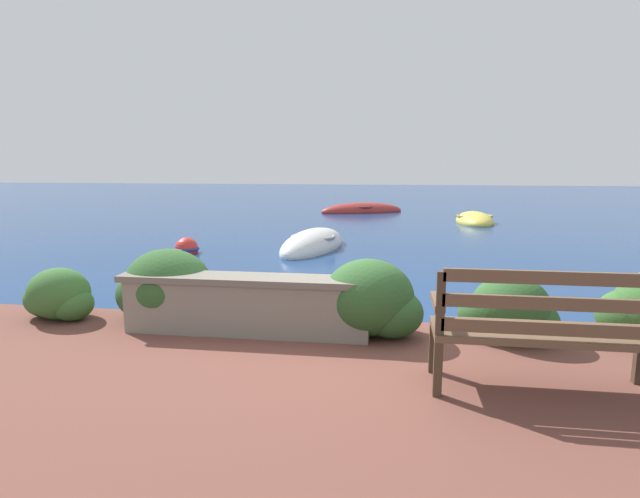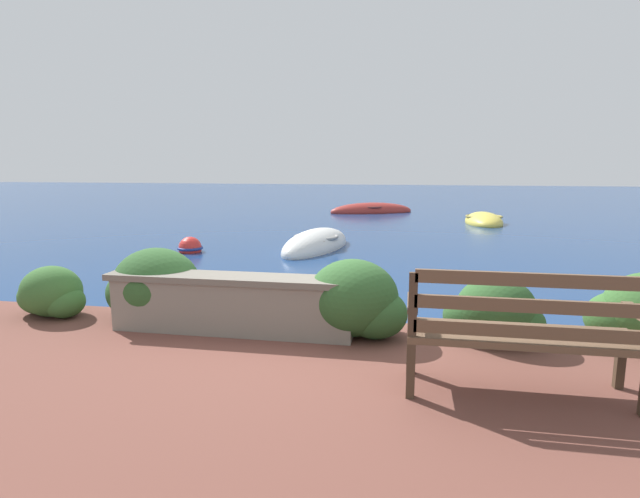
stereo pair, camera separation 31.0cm
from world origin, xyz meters
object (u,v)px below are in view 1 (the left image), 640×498
(park_bench, at_px, (546,328))
(rowboat_far, at_px, (362,211))
(rowboat_mid, at_px, (474,221))
(rowboat_nearest, at_px, (313,246))
(mooring_buoy, at_px, (187,249))

(park_bench, bearing_deg, rowboat_far, 103.55)
(park_bench, relative_size, rowboat_mid, 0.67)
(park_bench, height_order, rowboat_nearest, park_bench)
(rowboat_nearest, bearing_deg, mooring_buoy, -58.78)
(rowboat_nearest, distance_m, mooring_buoy, 2.69)
(rowboat_nearest, bearing_deg, rowboat_mid, 155.40)
(rowboat_mid, bearing_deg, rowboat_nearest, 141.54)
(park_bench, xyz_separation_m, mooring_buoy, (-5.33, 6.23, -0.62))
(rowboat_nearest, bearing_deg, park_bench, 34.34)
(rowboat_mid, relative_size, mooring_buoy, 4.43)
(rowboat_nearest, bearing_deg, rowboat_far, -170.97)
(park_bench, xyz_separation_m, rowboat_nearest, (-2.78, 7.08, -0.64))
(park_bench, relative_size, mooring_buoy, 2.96)
(mooring_buoy, bearing_deg, park_bench, -49.45)
(rowboat_mid, bearing_deg, mooring_buoy, 132.30)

